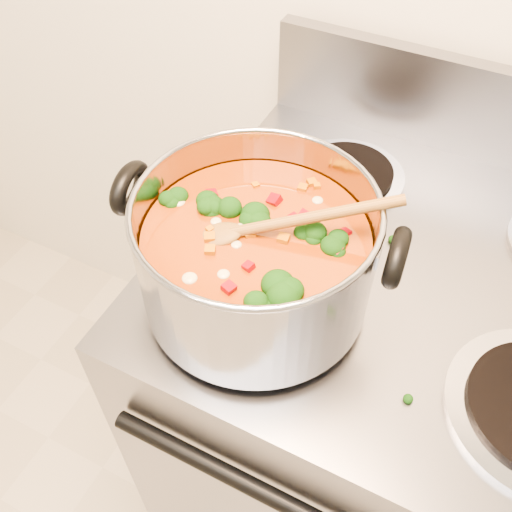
{
  "coord_description": "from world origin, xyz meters",
  "views": [
    {
      "loc": [
        0.07,
        0.6,
        1.54
      ],
      "look_at": [
        -0.14,
        1.01,
        1.01
      ],
      "focal_mm": 40.0,
      "sensor_mm": 36.0,
      "label": 1
    }
  ],
  "objects": [
    {
      "name": "stockpot",
      "position": [
        -0.14,
        1.01,
        1.01
      ],
      "size": [
        0.35,
        0.29,
        0.17
      ],
      "rotation": [
        0.0,
        0.0,
        0.11
      ],
      "color": "#96969D",
      "rests_on": "electric_range"
    },
    {
      "name": "cooktop_crumbs",
      "position": [
        0.03,
        1.08,
        0.92
      ],
      "size": [
        0.08,
        0.22,
        0.01
      ],
      "color": "black",
      "rests_on": "electric_range"
    },
    {
      "name": "wooden_spoon",
      "position": [
        -0.13,
        1.02,
        1.06
      ],
      "size": [
        0.23,
        0.13,
        0.08
      ],
      "rotation": [
        0.0,
        0.0,
        0.46
      ],
      "color": "brown",
      "rests_on": "stockpot"
    },
    {
      "name": "electric_range",
      "position": [
        0.06,
        1.16,
        0.47
      ],
      "size": [
        0.73,
        0.66,
        1.08
      ],
      "color": "gray",
      "rests_on": "ground"
    }
  ]
}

